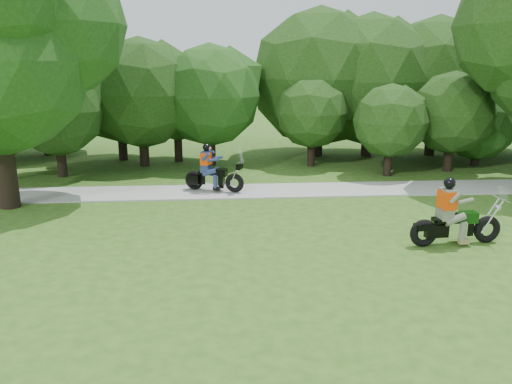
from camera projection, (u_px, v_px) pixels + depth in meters
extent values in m
plane|color=#2E5317|center=(350.00, 273.00, 12.09)|extent=(100.00, 100.00, 0.00)
cube|color=#9C9C97|center=(298.00, 190.00, 19.80)|extent=(60.00, 2.20, 0.06)
cylinder|color=black|center=(430.00, 139.00, 27.21)|extent=(0.54, 0.54, 1.80)
sphere|color=#15330F|center=(435.00, 81.00, 26.42)|extent=(6.75, 6.75, 6.75)
cylinder|color=black|center=(448.00, 156.00, 23.21)|extent=(0.39, 0.39, 1.48)
sphere|color=#15330F|center=(452.00, 113.00, 22.71)|extent=(3.79, 3.79, 3.79)
cylinder|color=black|center=(475.00, 157.00, 24.68)|extent=(0.37, 0.37, 0.84)
sphere|color=#1C4614|center=(479.00, 126.00, 24.30)|extent=(3.42, 3.42, 3.42)
cylinder|color=black|center=(311.00, 151.00, 24.37)|extent=(0.37, 0.37, 1.50)
sphere|color=#15330F|center=(312.00, 112.00, 23.89)|extent=(3.50, 3.50, 3.50)
cylinder|color=black|center=(178.00, 144.00, 25.48)|extent=(0.41, 0.41, 1.80)
sphere|color=#15330F|center=(176.00, 99.00, 24.91)|extent=(4.17, 4.17, 4.17)
cylinder|color=black|center=(388.00, 161.00, 22.30)|extent=(0.36, 0.36, 1.39)
sphere|color=#15330F|center=(390.00, 121.00, 21.86)|extent=(3.28, 3.28, 3.28)
cylinder|color=black|center=(491.00, 136.00, 28.37)|extent=(0.50, 0.50, 1.80)
sphere|color=#15330F|center=(497.00, 84.00, 27.64)|extent=(6.08, 6.08, 6.08)
cylinder|color=black|center=(367.00, 140.00, 26.92)|extent=(0.54, 0.54, 1.80)
sphere|color=#15330F|center=(370.00, 80.00, 26.12)|extent=(6.88, 6.88, 6.88)
cylinder|color=black|center=(144.00, 148.00, 24.36)|extent=(0.46, 0.46, 1.80)
sphere|color=#15330F|center=(141.00, 93.00, 23.70)|extent=(5.27, 5.27, 5.27)
cylinder|color=black|center=(5.00, 165.00, 21.40)|extent=(0.32, 0.32, 1.37)
sphere|color=#15330F|center=(1.00, 132.00, 21.04)|extent=(2.30, 2.30, 2.30)
cylinder|color=black|center=(317.00, 139.00, 27.10)|extent=(0.56, 0.56, 1.80)
sphere|color=#15330F|center=(319.00, 78.00, 26.28)|extent=(7.27, 7.27, 7.27)
cylinder|color=black|center=(211.00, 147.00, 24.62)|extent=(0.45, 0.45, 1.80)
sphere|color=#1C4614|center=(210.00, 95.00, 23.99)|extent=(4.93, 4.93, 4.93)
cylinder|color=black|center=(123.00, 143.00, 25.90)|extent=(0.46, 0.46, 1.80)
sphere|color=#15330F|center=(119.00, 93.00, 25.25)|extent=(5.12, 5.12, 5.12)
cylinder|color=black|center=(48.00, 139.00, 27.30)|extent=(0.54, 0.54, 1.80)
sphere|color=#15330F|center=(41.00, 81.00, 26.52)|extent=(6.73, 6.73, 6.73)
cylinder|color=black|center=(61.00, 159.00, 22.08)|extent=(0.40, 0.40, 1.63)
sphere|color=#15330F|center=(57.00, 110.00, 21.54)|extent=(4.03, 4.03, 4.03)
cylinder|color=black|center=(3.00, 148.00, 17.07)|extent=(0.68, 0.68, 4.20)
sphere|color=#1C4614|center=(51.00, 24.00, 16.93)|extent=(5.12, 5.12, 5.12)
torus|color=black|center=(424.00, 233.00, 13.76)|extent=(0.81, 0.30, 0.79)
torus|color=black|center=(487.00, 229.00, 14.07)|extent=(0.81, 0.30, 0.79)
cube|color=black|center=(448.00, 230.00, 13.86)|extent=(1.40, 0.40, 0.36)
cube|color=silver|center=(454.00, 229.00, 13.89)|extent=(0.58, 0.43, 0.45)
cube|color=black|center=(466.00, 217.00, 13.85)|extent=(0.62, 0.39, 0.29)
cube|color=black|center=(444.00, 220.00, 13.76)|extent=(0.62, 0.41, 0.11)
cylinder|color=silver|center=(490.00, 216.00, 13.97)|extent=(0.61, 0.11, 0.94)
cylinder|color=silver|center=(501.00, 199.00, 13.89)|extent=(0.11, 0.72, 0.04)
cube|color=#636653|center=(445.00, 214.00, 13.72)|extent=(0.38, 0.46, 0.27)
cube|color=#636653|center=(447.00, 200.00, 13.62)|extent=(0.34, 0.50, 0.63)
cube|color=#F13E04|center=(447.00, 199.00, 13.61)|extent=(0.37, 0.55, 0.50)
sphere|color=black|center=(450.00, 183.00, 13.51)|extent=(0.32, 0.32, 0.32)
torus|color=black|center=(194.00, 180.00, 19.72)|extent=(0.79, 0.47, 0.76)
torus|color=black|center=(235.00, 183.00, 19.25)|extent=(0.79, 0.47, 0.76)
cube|color=black|center=(209.00, 180.00, 19.53)|extent=(1.23, 0.67, 0.35)
cube|color=silver|center=(213.00, 180.00, 19.48)|extent=(0.62, 0.53, 0.43)
cube|color=black|center=(220.00, 172.00, 19.32)|extent=(0.64, 0.50, 0.28)
cube|color=black|center=(206.00, 173.00, 19.49)|extent=(0.65, 0.52, 0.11)
cylinder|color=silver|center=(236.00, 173.00, 19.15)|extent=(0.42, 0.20, 0.97)
cylinder|color=silver|center=(240.00, 162.00, 18.98)|extent=(0.28, 0.66, 0.04)
cube|color=black|center=(193.00, 180.00, 19.46)|extent=(0.47, 0.28, 0.37)
cube|color=black|center=(198.00, 178.00, 19.91)|extent=(0.47, 0.28, 0.37)
cube|color=navy|center=(206.00, 169.00, 19.45)|extent=(0.45, 0.50, 0.26)
cube|color=navy|center=(206.00, 159.00, 19.35)|extent=(0.43, 0.53, 0.61)
cube|color=#F13E04|center=(206.00, 158.00, 19.34)|extent=(0.47, 0.58, 0.48)
sphere|color=black|center=(207.00, 147.00, 19.22)|extent=(0.30, 0.30, 0.30)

